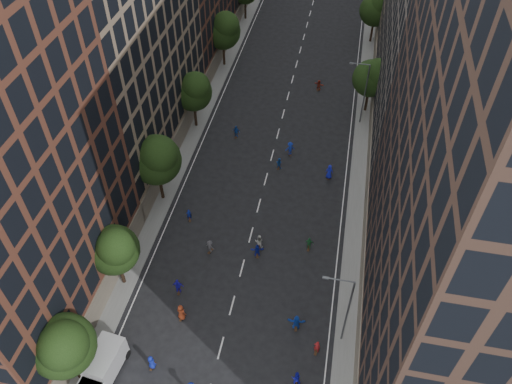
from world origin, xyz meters
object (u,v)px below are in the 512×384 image
(streetlamp_near, at_px, (346,308))
(cargo_van, at_px, (103,366))
(streetlamp_far, at_px, (364,91))
(skater_0, at_px, (151,362))
(skater_2, at_px, (296,378))

(streetlamp_near, bearing_deg, cargo_van, -159.49)
(streetlamp_far, relative_size, skater_0, 5.55)
(streetlamp_near, bearing_deg, skater_0, -159.50)
(skater_0, bearing_deg, cargo_van, 33.67)
(skater_2, bearing_deg, cargo_van, 6.12)
(streetlamp_far, bearing_deg, streetlamp_near, -90.00)
(streetlamp_near, distance_m, skater_0, 17.40)
(streetlamp_near, distance_m, cargo_van, 21.20)
(cargo_van, bearing_deg, skater_2, 15.04)
(skater_0, bearing_deg, streetlamp_far, -98.95)
(streetlamp_near, xyz_separation_m, skater_0, (-15.78, -5.90, -4.35))
(streetlamp_near, xyz_separation_m, skater_2, (-3.28, -4.85, -4.33))
(streetlamp_near, xyz_separation_m, streetlamp_far, (0.00, 33.00, 0.00))
(cargo_van, relative_size, skater_2, 3.19)
(skater_0, distance_m, skater_2, 12.55)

